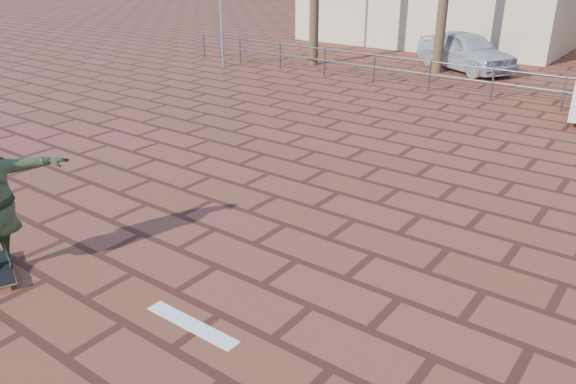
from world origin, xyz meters
name	(u,v)px	position (x,y,z in m)	size (l,w,h in m)	color
ground	(217,266)	(0.00, 0.00, 0.00)	(120.00, 120.00, 0.00)	brown
paint_stripe	(192,325)	(0.70, -1.20, 0.00)	(1.40, 0.22, 0.01)	white
guardrail	(493,78)	(0.00, 12.00, 0.68)	(24.06, 0.06, 1.00)	#47494F
longboard	(3,268)	(-2.29, -1.95, 0.09)	(1.12, 0.66, 0.11)	olive
car_silver	(466,51)	(-2.34, 16.00, 0.72)	(1.70, 4.23, 1.44)	#B5B8BD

